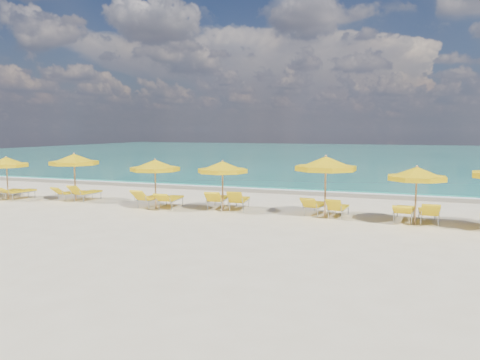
% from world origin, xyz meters
% --- Properties ---
extents(ground_plane, '(120.00, 120.00, 0.00)m').
position_xyz_m(ground_plane, '(0.00, 0.00, 0.00)').
color(ground_plane, beige).
extents(ocean, '(120.00, 80.00, 0.30)m').
position_xyz_m(ocean, '(0.00, 48.00, 0.00)').
color(ocean, '#167D6C').
rests_on(ocean, ground).
extents(wet_sand_band, '(120.00, 2.60, 0.01)m').
position_xyz_m(wet_sand_band, '(0.00, 7.40, 0.00)').
color(wet_sand_band, tan).
rests_on(wet_sand_band, ground).
extents(foam_line, '(120.00, 1.20, 0.03)m').
position_xyz_m(foam_line, '(0.00, 8.20, 0.00)').
color(foam_line, white).
rests_on(foam_line, ground).
extents(whitecap_near, '(14.00, 0.36, 0.05)m').
position_xyz_m(whitecap_near, '(-6.00, 17.00, 0.00)').
color(whitecap_near, white).
rests_on(whitecap_near, ground).
extents(whitecap_far, '(18.00, 0.30, 0.05)m').
position_xyz_m(whitecap_far, '(8.00, 24.00, 0.00)').
color(whitecap_far, white).
rests_on(whitecap_far, ground).
extents(umbrella_1, '(2.67, 2.67, 2.11)m').
position_xyz_m(umbrella_1, '(-11.54, -0.18, 1.80)').
color(umbrella_1, tan).
rests_on(umbrella_1, ground).
extents(umbrella_2, '(2.37, 2.37, 2.30)m').
position_xyz_m(umbrella_2, '(-8.03, 0.49, 1.96)').
color(umbrella_2, tan).
rests_on(umbrella_2, ground).
extents(umbrella_3, '(2.66, 2.66, 2.16)m').
position_xyz_m(umbrella_3, '(-3.33, -0.03, 1.84)').
color(umbrella_3, tan).
rests_on(umbrella_3, ground).
extents(umbrella_4, '(2.50, 2.50, 2.13)m').
position_xyz_m(umbrella_4, '(-0.38, 0.41, 1.82)').
color(umbrella_4, tan).
rests_on(umbrella_4, ground).
extents(umbrella_5, '(3.10, 3.10, 2.42)m').
position_xyz_m(umbrella_5, '(3.91, 0.47, 2.07)').
color(umbrella_5, tan).
rests_on(umbrella_5, ground).
extents(umbrella_6, '(2.79, 2.79, 2.14)m').
position_xyz_m(umbrella_6, '(7.21, 0.12, 1.82)').
color(umbrella_6, tan).
rests_on(umbrella_6, ground).
extents(lounger_1_left, '(0.58, 1.68, 0.63)m').
position_xyz_m(lounger_1_left, '(-11.93, 0.17, 0.20)').
color(lounger_1_left, '#A5A8AD').
rests_on(lounger_1_left, ground).
extents(lounger_1_right, '(0.94, 1.96, 0.70)m').
position_xyz_m(lounger_1_right, '(-11.02, 0.04, 0.22)').
color(lounger_1_right, '#A5A8AD').
rests_on(lounger_1_right, ground).
extents(lounger_2_left, '(0.84, 1.76, 0.72)m').
position_xyz_m(lounger_2_left, '(-8.50, 0.72, 0.21)').
color(lounger_2_left, '#A5A8AD').
rests_on(lounger_2_left, ground).
extents(lounger_2_right, '(0.72, 1.84, 0.85)m').
position_xyz_m(lounger_2_right, '(-7.59, 0.81, 0.23)').
color(lounger_2_right, '#A5A8AD').
rests_on(lounger_2_right, ground).
extents(lounger_3_left, '(0.83, 1.98, 0.89)m').
position_xyz_m(lounger_3_left, '(-3.70, 0.24, 0.24)').
color(lounger_3_left, '#A5A8AD').
rests_on(lounger_3_left, ground).
extents(lounger_3_right, '(0.85, 2.04, 0.79)m').
position_xyz_m(lounger_3_right, '(-2.78, 0.31, 0.24)').
color(lounger_3_right, '#A5A8AD').
rests_on(lounger_3_right, ground).
extents(lounger_4_left, '(1.02, 2.11, 0.88)m').
position_xyz_m(lounger_4_left, '(-0.80, 0.91, 0.25)').
color(lounger_4_left, '#A5A8AD').
rests_on(lounger_4_left, ground).
extents(lounger_4_right, '(0.90, 1.95, 0.91)m').
position_xyz_m(lounger_4_right, '(0.16, 1.00, 0.24)').
color(lounger_4_right, '#A5A8AD').
rests_on(lounger_4_right, ground).
extents(lounger_5_left, '(0.85, 1.91, 0.82)m').
position_xyz_m(lounger_5_left, '(3.46, 0.96, 0.23)').
color(lounger_5_left, '#A5A8AD').
rests_on(lounger_5_left, ground).
extents(lounger_5_right, '(0.70, 1.72, 0.83)m').
position_xyz_m(lounger_5_right, '(4.40, 0.69, 0.22)').
color(lounger_5_right, '#A5A8AD').
rests_on(lounger_5_right, ground).
extents(lounger_6_left, '(0.78, 2.12, 0.78)m').
position_xyz_m(lounger_6_left, '(6.83, 0.72, 0.24)').
color(lounger_6_left, '#A5A8AD').
rests_on(lounger_6_left, ground).
extents(lounger_6_right, '(0.72, 1.92, 0.87)m').
position_xyz_m(lounger_6_right, '(7.67, 0.66, 0.24)').
color(lounger_6_right, '#A5A8AD').
rests_on(lounger_6_right, ground).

